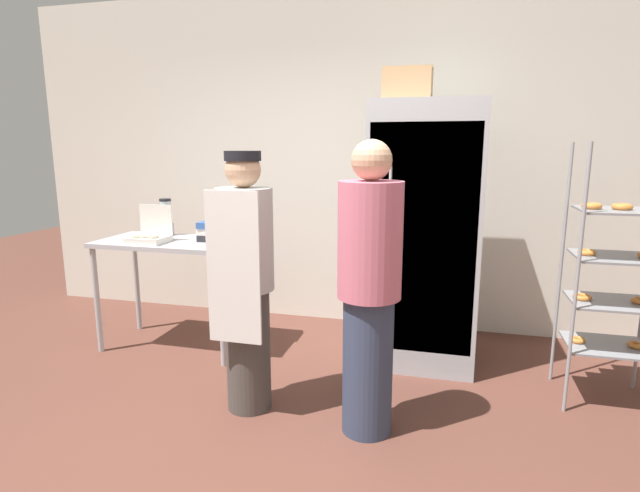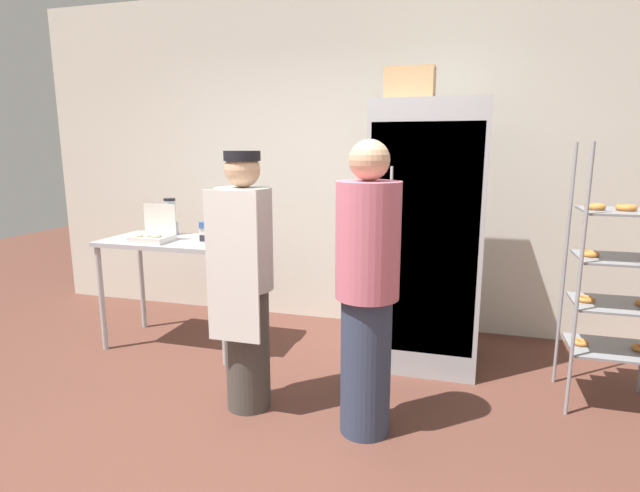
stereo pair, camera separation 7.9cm
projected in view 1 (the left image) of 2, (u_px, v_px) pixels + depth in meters
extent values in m
plane|color=brown|center=(265.00, 461.00, 2.62)|extent=(14.00, 14.00, 0.00)
cube|color=silver|center=(352.00, 161.00, 4.53)|extent=(6.40, 0.12, 2.99)
cube|color=#ADAFB5|center=(424.00, 236.00, 3.73)|extent=(0.79, 0.72, 1.94)
cube|color=#93959B|center=(421.00, 241.00, 3.40)|extent=(0.73, 0.02, 1.59)
cylinder|color=silver|center=(389.00, 236.00, 3.42)|extent=(0.02, 0.02, 0.95)
cylinder|color=#93969B|center=(577.00, 283.00, 2.96)|extent=(0.02, 0.02, 1.65)
cylinder|color=#93969B|center=(561.00, 266.00, 3.38)|extent=(0.02, 0.02, 1.65)
cube|color=gray|center=(606.00, 346.00, 3.20)|extent=(0.48, 0.41, 0.01)
torus|color=orange|center=(577.00, 340.00, 3.23)|extent=(0.09, 0.09, 0.03)
torus|color=orange|center=(636.00, 345.00, 3.15)|extent=(0.09, 0.09, 0.03)
cube|color=gray|center=(611.00, 302.00, 3.14)|extent=(0.48, 0.41, 0.01)
torus|color=orange|center=(582.00, 297.00, 3.18)|extent=(0.11, 0.11, 0.03)
cube|color=gray|center=(616.00, 257.00, 3.08)|extent=(0.48, 0.41, 0.01)
torus|color=orange|center=(587.00, 252.00, 3.12)|extent=(0.11, 0.11, 0.03)
cube|color=gray|center=(622.00, 211.00, 3.03)|extent=(0.48, 0.41, 0.01)
torus|color=orange|center=(592.00, 206.00, 3.06)|extent=(0.12, 0.12, 0.03)
torus|color=orange|center=(622.00, 207.00, 3.02)|extent=(0.12, 0.12, 0.03)
cube|color=#ADAFB5|center=(172.00, 242.00, 3.99)|extent=(1.16, 0.61, 0.04)
cylinder|color=#ADAFB5|center=(97.00, 300.00, 3.95)|extent=(0.04, 0.04, 0.85)
cylinder|color=#ADAFB5|center=(222.00, 311.00, 3.69)|extent=(0.04, 0.04, 0.85)
cylinder|color=#ADAFB5|center=(137.00, 283.00, 4.45)|extent=(0.04, 0.04, 0.85)
cylinder|color=#ADAFB5|center=(249.00, 292.00, 4.19)|extent=(0.04, 0.04, 0.85)
cube|color=silver|center=(148.00, 240.00, 3.87)|extent=(0.29, 0.24, 0.05)
cube|color=silver|center=(156.00, 219.00, 3.96)|extent=(0.28, 0.01, 0.24)
torus|color=beige|center=(136.00, 235.00, 3.84)|extent=(0.09, 0.09, 0.03)
torus|color=beige|center=(145.00, 236.00, 3.82)|extent=(0.09, 0.09, 0.03)
torus|color=beige|center=(153.00, 236.00, 3.80)|extent=(0.09, 0.09, 0.03)
torus|color=beige|center=(143.00, 233.00, 3.92)|extent=(0.09, 0.09, 0.03)
torus|color=beige|center=(151.00, 234.00, 3.90)|extent=(0.09, 0.09, 0.03)
cylinder|color=#99999E|center=(167.00, 229.00, 4.20)|extent=(0.12, 0.12, 0.10)
cylinder|color=#B2BCC1|center=(166.00, 212.00, 4.18)|extent=(0.09, 0.09, 0.19)
cylinder|color=black|center=(165.00, 200.00, 4.16)|extent=(0.10, 0.10, 0.02)
cube|color=#232328|center=(221.00, 237.00, 3.98)|extent=(0.32, 0.24, 0.05)
cube|color=silver|center=(221.00, 231.00, 3.97)|extent=(0.33, 0.25, 0.05)
cube|color=#2D5193|center=(221.00, 224.00, 3.96)|extent=(0.32, 0.24, 0.05)
cube|color=tan|center=(408.00, 86.00, 3.55)|extent=(0.34, 0.32, 0.22)
cube|color=#A58057|center=(408.00, 69.00, 3.53)|extent=(0.34, 0.16, 0.02)
cylinder|color=#47423D|center=(248.00, 349.00, 3.10)|extent=(0.27, 0.27, 0.77)
cylinder|color=beige|center=(245.00, 239.00, 2.97)|extent=(0.34, 0.34, 0.61)
sphere|color=tan|center=(243.00, 170.00, 2.89)|extent=(0.21, 0.21, 0.21)
cube|color=white|center=(233.00, 268.00, 2.82)|extent=(0.32, 0.02, 0.88)
cylinder|color=black|center=(243.00, 156.00, 2.87)|extent=(0.21, 0.21, 0.06)
cylinder|color=#333D56|center=(368.00, 365.00, 2.84)|extent=(0.29, 0.29, 0.81)
cylinder|color=#C6667A|center=(370.00, 240.00, 2.70)|extent=(0.35, 0.35, 0.64)
sphere|color=tan|center=(372.00, 160.00, 2.61)|extent=(0.22, 0.22, 0.22)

